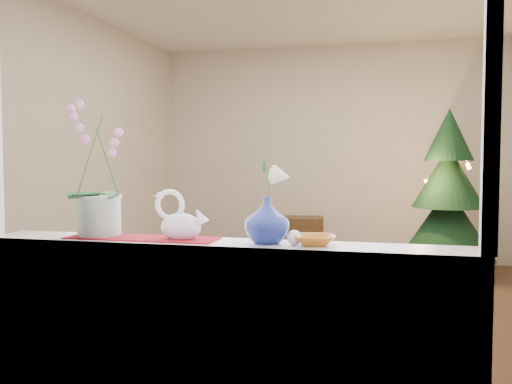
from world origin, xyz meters
TOP-DOWN VIEW (x-y plane):
  - ground at (0.00, 0.00)m, footprint 5.00×5.00m
  - wall_back at (0.00, 2.50)m, footprint 4.50×0.10m
  - wall_front at (0.00, -2.50)m, footprint 4.50×0.10m
  - wall_left at (-2.25, 0.00)m, footprint 0.10×5.00m
  - window_apron at (0.00, -2.46)m, footprint 2.20×0.08m
  - windowsill at (0.00, -2.37)m, footprint 2.20×0.26m
  - window_frame at (0.00, -2.47)m, footprint 2.22×0.06m
  - runner at (-0.38, -2.37)m, footprint 0.70×0.20m
  - orchid_pot at (-0.61, -2.35)m, footprint 0.29×0.29m
  - swan at (-0.19, -2.37)m, footprint 0.27×0.18m
  - blue_vase at (0.20, -2.37)m, footprint 0.26×0.26m
  - lily at (0.20, -2.37)m, footprint 0.13×0.07m
  - paperweight at (0.32, -2.39)m, footprint 0.08×0.08m
  - amber_dish at (0.41, -2.37)m, footprint 0.18×0.18m
  - xmas_tree at (1.27, 1.60)m, footprint 1.06×1.06m
  - side_table at (-0.47, 1.74)m, footprint 0.84×0.49m

SIDE VIEW (x-z plane):
  - ground at x=0.00m, z-range 0.00..0.00m
  - side_table at x=-0.47m, z-range 0.00..0.60m
  - window_apron at x=0.00m, z-range 0.00..0.88m
  - windowsill at x=0.00m, z-range 0.88..0.92m
  - xmas_tree at x=1.27m, z-range 0.00..1.81m
  - runner at x=-0.38m, z-range 0.92..0.93m
  - amber_dish at x=0.41m, z-range 0.92..0.96m
  - paperweight at x=0.32m, z-range 0.92..0.98m
  - swan at x=-0.19m, z-range 0.92..1.13m
  - blue_vase at x=0.20m, z-range 0.92..1.15m
  - lily at x=0.20m, z-range 1.15..1.32m
  - orchid_pot at x=-0.61m, z-range 0.92..1.56m
  - wall_back at x=0.00m, z-range 0.00..2.70m
  - wall_front at x=0.00m, z-range 0.00..2.70m
  - wall_left at x=-2.25m, z-range 0.00..2.70m
  - window_frame at x=0.00m, z-range 0.90..2.50m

